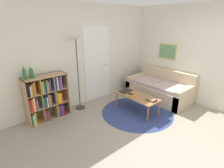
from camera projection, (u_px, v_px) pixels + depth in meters
name	position (u px, v px, depth m)	size (l,w,h in m)	color
ground_plane	(170.00, 144.00, 3.25)	(14.00, 14.00, 0.00)	gray
wall_back	(89.00, 56.00, 4.66)	(7.13, 0.11, 2.60)	silver
wall_right	(175.00, 53.00, 5.01)	(0.08, 5.58, 2.60)	silver
rug	(137.00, 112.00, 4.38)	(1.76, 1.76, 0.01)	navy
bookshelf	(46.00, 98.00, 3.94)	(0.93, 0.34, 1.04)	tan
floor_lamp	(76.00, 48.00, 4.07)	(0.29, 0.29, 1.86)	#333333
couch	(160.00, 89.00, 5.15)	(0.94, 1.78, 0.81)	#CCB793
coffee_table	(137.00, 97.00, 4.35)	(0.50, 1.12, 0.41)	#996B42
laptop	(126.00, 91.00, 4.61)	(0.35, 0.25, 0.02)	black
bowl	(132.00, 97.00, 4.24)	(0.10, 0.10, 0.04)	orange
book_stack_on_table	(151.00, 100.00, 4.07)	(0.17, 0.23, 0.04)	black
remote	(131.00, 94.00, 4.41)	(0.05, 0.16, 0.02)	black
bottle_left	(24.00, 74.00, 3.52)	(0.07, 0.07, 0.26)	#236633
bottle_middle	(31.00, 74.00, 3.61)	(0.08, 0.08, 0.23)	#236633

